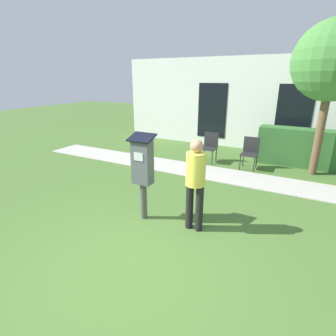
{
  "coord_description": "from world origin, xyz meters",
  "views": [
    {
      "loc": [
        1.87,
        -2.34,
        2.49
      ],
      "look_at": [
        -0.1,
        1.32,
        1.05
      ],
      "focal_mm": 28.0,
      "sensor_mm": 36.0,
      "label": 1
    }
  ],
  "objects": [
    {
      "name": "outdoor_chair_middle",
      "position": [
        0.53,
        5.09,
        0.53
      ],
      "size": [
        0.44,
        0.44,
        0.9
      ],
      "rotation": [
        0.0,
        0.0,
        -0.05
      ],
      "color": "#262628",
      "rests_on": "ground"
    },
    {
      "name": "person_standing",
      "position": [
        0.39,
        1.37,
        0.93
      ],
      "size": [
        0.32,
        0.32,
        1.58
      ],
      "rotation": [
        0.0,
        0.0,
        0.13
      ],
      "color": "black",
      "rests_on": "ground"
    },
    {
      "name": "hedge_row",
      "position": [
        2.09,
        6.04,
        0.55
      ],
      "size": [
        2.99,
        0.6,
        1.1
      ],
      "color": "#33662D",
      "rests_on": "ground"
    },
    {
      "name": "building_facade",
      "position": [
        0.0,
        7.39,
        1.6
      ],
      "size": [
        10.0,
        0.26,
        3.2
      ],
      "color": "white",
      "rests_on": "ground"
    },
    {
      "name": "ground_plane",
      "position": [
        0.0,
        0.0,
        0.0
      ],
      "size": [
        40.0,
        40.0,
        0.0
      ],
      "primitive_type": "plane",
      "color": "#476B2D"
    },
    {
      "name": "outdoor_chair_left",
      "position": [
        -0.7,
        5.17,
        0.53
      ],
      "size": [
        0.44,
        0.44,
        0.9
      ],
      "rotation": [
        0.0,
        0.0,
        0.23
      ],
      "color": "#262628",
      "rests_on": "ground"
    },
    {
      "name": "sidewalk",
      "position": [
        0.0,
        4.16,
        0.01
      ],
      "size": [
        12.0,
        1.1,
        0.02
      ],
      "color": "#B7B2A8",
      "rests_on": "ground"
    },
    {
      "name": "tree",
      "position": [
        2.17,
        5.43,
        2.84
      ],
      "size": [
        1.9,
        1.9,
        3.82
      ],
      "color": "brown",
      "rests_on": "ground"
    },
    {
      "name": "parking_meter",
      "position": [
        -0.58,
        1.27,
        1.02
      ],
      "size": [
        0.44,
        0.31,
        1.59
      ],
      "color": "#4C4C4C",
      "rests_on": "ground"
    }
  ]
}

